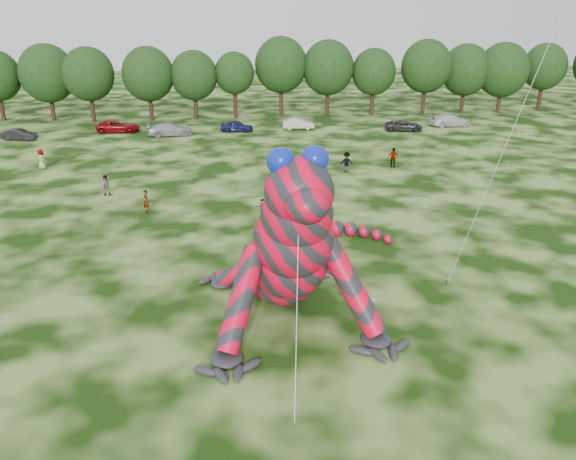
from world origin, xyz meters
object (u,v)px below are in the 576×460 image
(tree_8, at_px, (195,85))
(tree_9, at_px, (235,85))
(tree_5, at_px, (48,82))
(tree_16, at_px, (543,77))
(spectator_5, at_px, (263,210))
(car_6, at_px, (404,126))
(car_5, at_px, (298,124))
(tree_10, at_px, (281,77))
(spectator_3, at_px, (393,158))
(spectator_0, at_px, (146,202))
(car_7, at_px, (451,120))
(car_4, at_px, (237,126))
(car_2, at_px, (118,126))
(tree_14, at_px, (465,78))
(spectator_2, at_px, (347,162))
(tree_13, at_px, (425,77))
(car_1, at_px, (19,135))
(spectator_1, at_px, (105,185))
(tree_12, at_px, (373,82))
(inflatable_gecko, at_px, (278,214))
(tree_11, at_px, (328,78))
(tree_7, at_px, (149,84))
(spectator_4, at_px, (41,159))
(car_3, at_px, (170,129))
(tree_6, at_px, (90,85))
(tree_15, at_px, (502,78))

(tree_8, relative_size, tree_9, 1.03)
(tree_5, xyz_separation_m, tree_16, (68.57, 0.94, -0.21))
(tree_16, distance_m, spectator_5, 60.12)
(car_6, bearing_deg, car_5, 88.12)
(tree_10, distance_m, spectator_3, 29.48)
(tree_5, height_order, spectator_0, tree_5)
(car_7, bearing_deg, spectator_3, 141.67)
(car_4, bearing_deg, car_2, 95.42)
(tree_14, height_order, tree_16, tree_14)
(spectator_2, bearing_deg, car_5, -71.78)
(car_4, distance_m, spectator_5, 30.50)
(tree_13, height_order, spectator_5, tree_13)
(tree_14, xyz_separation_m, spectator_3, (-18.15, -28.21, -3.77))
(car_5, xyz_separation_m, spectator_0, (-14.85, -29.00, 0.25))
(car_6, bearing_deg, spectator_5, 156.04)
(tree_14, distance_m, spectator_0, 55.48)
(spectator_0, bearing_deg, tree_5, 172.92)
(tree_5, height_order, car_1, tree_5)
(tree_14, distance_m, spectator_1, 55.27)
(car_4, bearing_deg, spectator_0, 175.85)
(tree_12, relative_size, spectator_5, 5.69)
(inflatable_gecko, height_order, spectator_3, inflatable_gecko)
(spectator_5, bearing_deg, car_1, 175.36)
(car_1, distance_m, car_6, 44.86)
(car_6, bearing_deg, car_4, 94.76)
(tree_11, bearing_deg, tree_7, -176.67)
(tree_7, bearing_deg, tree_10, 5.80)
(tree_10, height_order, tree_11, tree_10)
(car_6, distance_m, spectator_3, 17.14)
(tree_7, relative_size, car_1, 2.47)
(tree_13, bearing_deg, spectator_4, -151.93)
(tree_11, xyz_separation_m, car_3, (-20.59, -11.37, -4.28))
(car_5, relative_size, spectator_5, 2.44)
(car_6, relative_size, spectator_5, 2.91)
(tree_6, bearing_deg, car_2, -58.61)
(tree_12, height_order, car_7, tree_12)
(car_3, relative_size, spectator_4, 2.78)
(tree_8, bearing_deg, car_3, -104.30)
(tree_13, height_order, spectator_4, tree_13)
(tree_6, relative_size, spectator_1, 5.68)
(spectator_3, distance_m, spectator_4, 32.82)
(spectator_4, bearing_deg, tree_10, -107.68)
(tree_15, relative_size, tree_16, 1.03)
(tree_7, xyz_separation_m, tree_15, (48.56, 0.97, 0.08))
(spectator_3, bearing_deg, car_3, -18.23)
(tree_6, distance_m, tree_8, 13.34)
(spectator_1, bearing_deg, tree_12, -135.42)
(tree_8, bearing_deg, car_5, -31.47)
(tree_13, height_order, car_3, tree_13)
(car_1, bearing_deg, car_4, -76.51)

